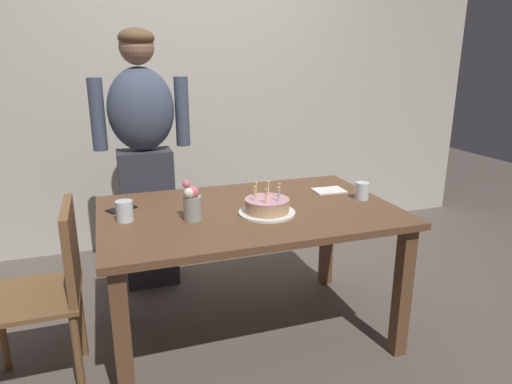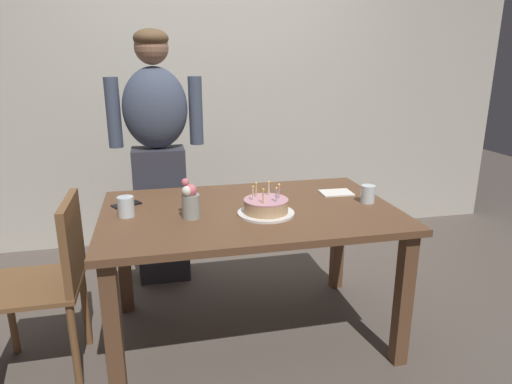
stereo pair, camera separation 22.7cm
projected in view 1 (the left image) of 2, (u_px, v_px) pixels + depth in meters
The scene contains 11 objects.
ground_plane at pixel (250, 333), 2.54m from camera, with size 10.00×10.00×0.00m, color #564C44.
back_wall at pixel (189, 83), 3.58m from camera, with size 5.20×0.10×2.60m, color beige.
dining_table at pixel (249, 226), 2.36m from camera, with size 1.50×0.96×0.74m.
birthday_cake at pixel (267, 207), 2.24m from camera, with size 0.28×0.28×0.15m.
water_glass_near at pixel (362, 191), 2.48m from camera, with size 0.08×0.08×0.09m, color silver.
water_glass_far at pixel (125, 211), 2.14m from camera, with size 0.08×0.08×0.10m, color silver.
cell_phone at pixel (122, 209), 2.32m from camera, with size 0.14×0.07×0.01m, color black.
napkin_stack at pixel (329, 190), 2.64m from camera, with size 0.18×0.13×0.01m, color white.
flower_vase at pixel (192, 203), 2.14m from camera, with size 0.09×0.09×0.19m.
person_man_bearded at pixel (144, 158), 2.90m from camera, with size 0.61×0.27×1.66m.
dining_chair at pixel (51, 283), 2.02m from camera, with size 0.42×0.42×0.87m.
Camera 1 is at (-0.68, -2.10, 1.49)m, focal length 31.69 mm.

